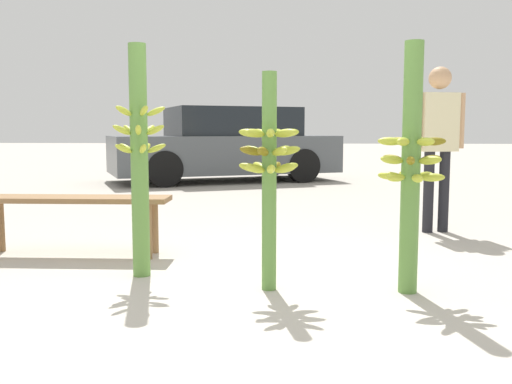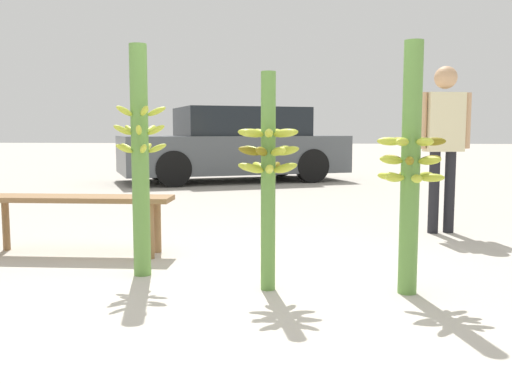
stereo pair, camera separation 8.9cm
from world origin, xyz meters
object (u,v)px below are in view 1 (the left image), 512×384
Objects in this scene: banana_stalk_right at (411,167)px; parked_car at (226,146)px; banana_stalk_left at (139,158)px; banana_stalk_center at (269,169)px; vendor_person at (438,133)px; market_bench at (71,206)px.

parked_car is (-2.17, 7.67, -0.08)m from banana_stalk_right.
parked_car is (-0.41, 7.40, -0.12)m from banana_stalk_left.
banana_stalk_center is 2.66m from vendor_person.
banana_stalk_left is 7.41m from parked_car.
banana_stalk_center is 0.89× the size of banana_stalk_right.
banana_stalk_center is at bearing 164.81° from parked_car.
market_bench is 0.34× the size of parked_car.
banana_stalk_center is 1.88m from market_bench.
banana_stalk_right is 0.95× the size of vendor_person.
banana_stalk_right reaches higher than banana_stalk_center.
vendor_person is 3.47m from market_bench.
banana_stalk_center is at bearing -16.88° from banana_stalk_left.
banana_stalk_left reaches higher than banana_stalk_right.
banana_stalk_center reaches higher than market_bench.
banana_stalk_right is at bearing 0.47° from banana_stalk_center.
banana_stalk_left is 1.16× the size of banana_stalk_center.
banana_stalk_right is 7.97m from parked_car.
banana_stalk_left reaches higher than banana_stalk_center.
parked_car is (-1.31, 7.67, -0.06)m from banana_stalk_center.
parked_car is at bearing 105.80° from banana_stalk_right.
vendor_person is (1.52, 2.17, 0.22)m from banana_stalk_center.
vendor_person is at bearing 20.50° from market_bench.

